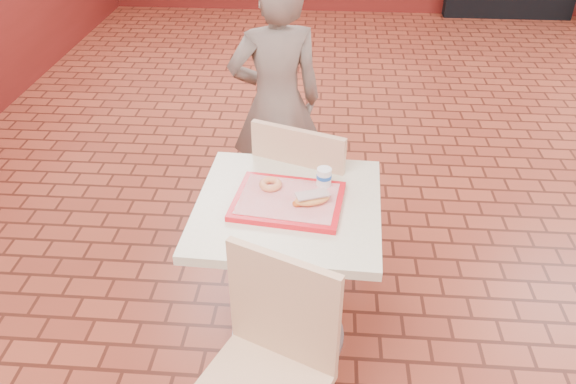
# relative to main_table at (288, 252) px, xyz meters

# --- Properties ---
(room_shell) EXTENTS (8.01, 10.01, 3.01)m
(room_shell) POSITION_rel_main_table_xyz_m (1.22, 0.66, 0.94)
(room_shell) COLOR maroon
(room_shell) RESTS_ON ground
(wainscot_band) EXTENTS (8.00, 10.00, 1.00)m
(wainscot_band) POSITION_rel_main_table_xyz_m (1.22, 0.66, -0.06)
(wainscot_band) COLOR #581411
(wainscot_band) RESTS_ON ground
(main_table) EXTENTS (0.79, 0.79, 0.84)m
(main_table) POSITION_rel_main_table_xyz_m (0.00, 0.00, 0.00)
(main_table) COLOR beige
(main_table) RESTS_ON ground
(chair_main_front) EXTENTS (0.59, 0.59, 0.97)m
(chair_main_front) POSITION_rel_main_table_xyz_m (-0.03, -0.62, -0.02)
(chair_main_front) COLOR #DAAE83
(chair_main_front) RESTS_ON ground
(chair_main_back) EXTENTS (0.60, 0.60, 1.02)m
(chair_main_back) POSITION_rel_main_table_xyz_m (0.06, 0.45, 0.01)
(chair_main_back) COLOR #DEAE85
(chair_main_back) RESTS_ON ground
(customer) EXTENTS (0.65, 0.52, 1.55)m
(customer) POSITION_rel_main_table_xyz_m (-0.15, 1.11, 0.21)
(customer) COLOR #736459
(customer) RESTS_ON ground
(serving_tray) EXTENTS (0.46, 0.36, 0.03)m
(serving_tray) POSITION_rel_main_table_xyz_m (-0.00, 0.00, 0.29)
(serving_tray) COLOR red
(serving_tray) RESTS_ON main_table
(ring_donut) EXTENTS (0.10, 0.10, 0.03)m
(ring_donut) POSITION_rel_main_table_xyz_m (-0.08, 0.08, 0.32)
(ring_donut) COLOR #E68A53
(ring_donut) RESTS_ON serving_tray
(long_john_donut) EXTENTS (0.17, 0.13, 0.05)m
(long_john_donut) POSITION_rel_main_table_xyz_m (0.10, -0.03, 0.32)
(long_john_donut) COLOR #ED9445
(long_john_donut) RESTS_ON serving_tray
(paper_cup) EXTENTS (0.07, 0.07, 0.08)m
(paper_cup) POSITION_rel_main_table_xyz_m (0.15, 0.11, 0.34)
(paper_cup) COLOR white
(paper_cup) RESTS_ON serving_tray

